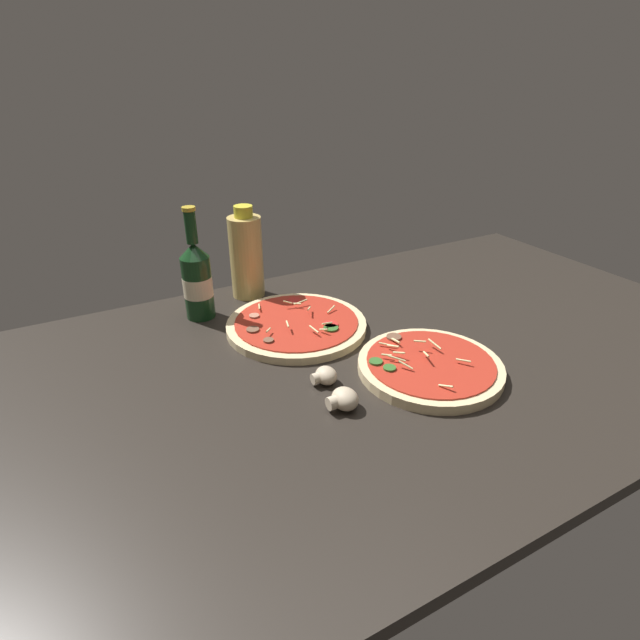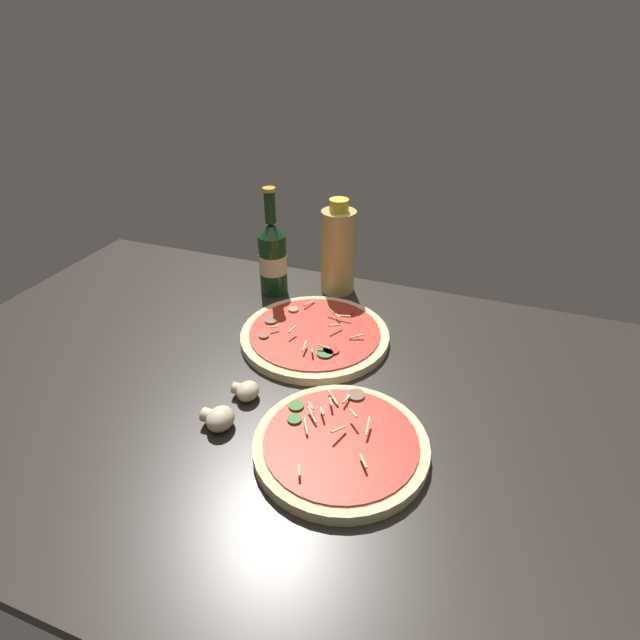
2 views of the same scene
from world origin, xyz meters
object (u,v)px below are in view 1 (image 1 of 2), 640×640
at_px(pizza_near, 430,366).
at_px(mushroom_right, 344,399).
at_px(oil_bottle, 246,256).
at_px(beer_bottle, 197,279).
at_px(mushroom_left, 325,376).
at_px(pizza_far, 296,325).

height_order(pizza_near, mushroom_right, pizza_near).
height_order(oil_bottle, mushroom_right, oil_bottle).
xyz_separation_m(pizza_near, oil_bottle, (-0.17, 0.48, 0.09)).
distance_m(beer_bottle, mushroom_left, 0.39).
relative_size(beer_bottle, oil_bottle, 1.13).
xyz_separation_m(pizza_near, mushroom_right, (-0.20, -0.02, 0.01)).
bearing_deg(mushroom_right, pizza_near, 5.66).
bearing_deg(oil_bottle, mushroom_right, -93.40).
bearing_deg(oil_bottle, pizza_far, -83.56).
distance_m(beer_bottle, mushroom_right, 0.46).
height_order(pizza_far, mushroom_right, pizza_far).
relative_size(pizza_near, beer_bottle, 1.07).
bearing_deg(oil_bottle, mushroom_left, -92.88).
relative_size(pizza_near, mushroom_right, 5.02).
xyz_separation_m(pizza_near, mushroom_left, (-0.19, 0.06, 0.00)).
bearing_deg(pizza_far, oil_bottle, 96.44).
bearing_deg(mushroom_right, oil_bottle, 86.60).
xyz_separation_m(pizza_far, mushroom_left, (-0.05, -0.21, 0.01)).
xyz_separation_m(oil_bottle, mushroom_left, (-0.02, -0.42, -0.09)).
xyz_separation_m(pizza_far, oil_bottle, (-0.02, 0.21, 0.09)).
bearing_deg(beer_bottle, mushroom_right, -76.35).
distance_m(pizza_near, mushroom_right, 0.20).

